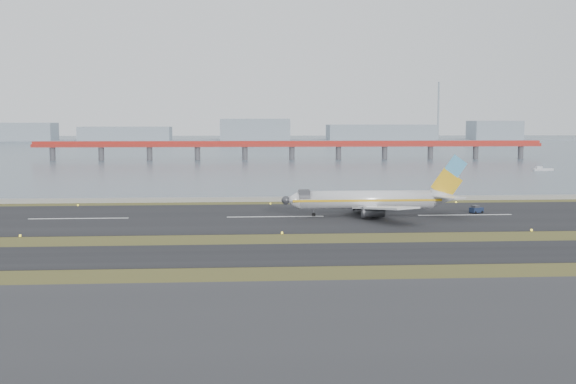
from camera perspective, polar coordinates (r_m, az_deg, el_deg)
name	(u,v)px	position (r m, az deg, el deg)	size (l,w,h in m)	color
ground	(285,241)	(119.41, -0.25, -3.91)	(1000.00, 1000.00, 0.00)	#3B4719
apron_strip	(325,342)	(66.01, 2.96, -11.79)	(1000.00, 50.00, 0.10)	#2D2D30
taxiway_strip	(290,254)	(107.62, 0.18, -4.94)	(1000.00, 18.00, 0.10)	black
runway_strip	(275,217)	(149.02, -1.00, -1.98)	(1000.00, 45.00, 0.10)	black
seawall	(269,199)	(178.72, -1.51, -0.57)	(1000.00, 2.50, 1.00)	gray
bay_water	(247,146)	(577.90, -3.25, 3.66)	(1400.00, 800.00, 1.30)	#485967
red_pier	(292,146)	(368.76, 0.31, 3.69)	(260.00, 5.00, 10.20)	#A5241C
far_shoreline	(258,134)	(737.94, -2.36, 4.56)	(1400.00, 80.00, 60.50)	gray
airliner	(373,200)	(151.25, 6.76, -0.61)	(38.52, 32.89, 12.80)	silver
pushback_tug	(476,210)	(160.00, 14.65, -1.35)	(3.19, 2.59, 1.78)	#15203C
workboat_near	(448,176)	(259.83, 12.56, 1.25)	(7.49, 4.78, 1.74)	silver
workboat_far	(542,169)	(305.56, 19.45, 1.71)	(7.73, 2.65, 1.86)	silver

